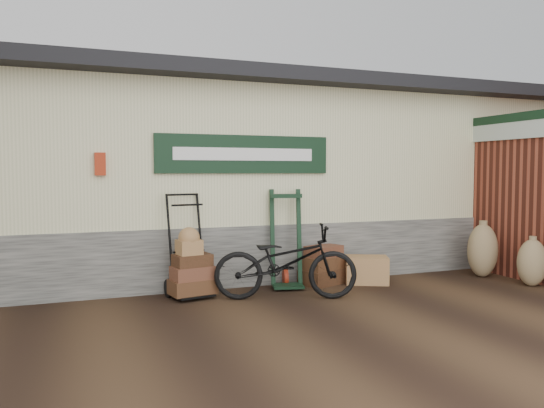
{
  "coord_description": "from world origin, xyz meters",
  "views": [
    {
      "loc": [
        -2.69,
        -6.36,
        1.7
      ],
      "look_at": [
        0.1,
        0.9,
        1.22
      ],
      "focal_mm": 35.0,
      "sensor_mm": 36.0,
      "label": 1
    }
  ],
  "objects_px": {
    "bicycle": "(286,258)",
    "green_barrow": "(286,239)",
    "porter_trolley": "(188,244)",
    "wicker_hamper": "(367,270)",
    "suitcase_stack": "(322,265)"
  },
  "relations": [
    {
      "from": "bicycle",
      "to": "green_barrow",
      "type": "bearing_deg",
      "value": -4.98
    },
    {
      "from": "porter_trolley",
      "to": "bicycle",
      "type": "bearing_deg",
      "value": -38.66
    },
    {
      "from": "wicker_hamper",
      "to": "green_barrow",
      "type": "bearing_deg",
      "value": 171.75
    },
    {
      "from": "suitcase_stack",
      "to": "porter_trolley",
      "type": "bearing_deg",
      "value": -179.0
    },
    {
      "from": "bicycle",
      "to": "wicker_hamper",
      "type": "bearing_deg",
      "value": -54.19
    },
    {
      "from": "green_barrow",
      "to": "suitcase_stack",
      "type": "height_order",
      "value": "green_barrow"
    },
    {
      "from": "suitcase_stack",
      "to": "wicker_hamper",
      "type": "height_order",
      "value": "suitcase_stack"
    },
    {
      "from": "green_barrow",
      "to": "suitcase_stack",
      "type": "relative_size",
      "value": 2.15
    },
    {
      "from": "porter_trolley",
      "to": "green_barrow",
      "type": "xyz_separation_m",
      "value": [
        1.47,
        0.03,
        0.0
      ]
    },
    {
      "from": "wicker_hamper",
      "to": "bicycle",
      "type": "distance_m",
      "value": 1.65
    },
    {
      "from": "porter_trolley",
      "to": "wicker_hamper",
      "type": "bearing_deg",
      "value": -13.46
    },
    {
      "from": "porter_trolley",
      "to": "suitcase_stack",
      "type": "xyz_separation_m",
      "value": [
        2.06,
        0.04,
        -0.42
      ]
    },
    {
      "from": "porter_trolley",
      "to": "bicycle",
      "type": "relative_size",
      "value": 0.75
    },
    {
      "from": "suitcase_stack",
      "to": "bicycle",
      "type": "bearing_deg",
      "value": -142.54
    },
    {
      "from": "porter_trolley",
      "to": "green_barrow",
      "type": "height_order",
      "value": "green_barrow"
    }
  ]
}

